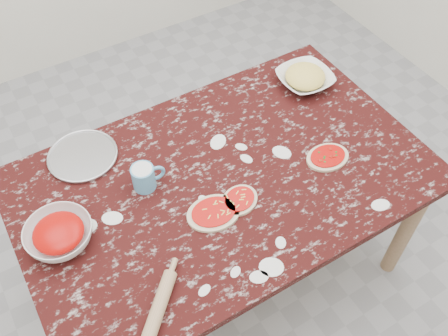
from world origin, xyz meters
TOP-DOWN VIEW (x-y plane):
  - ground at (0.00, 0.00)m, footprint 4.00×4.00m
  - worktable at (0.00, 0.00)m, footprint 1.60×1.00m
  - pizza_tray at (-0.44, 0.38)m, footprint 0.30×0.30m
  - sauce_bowl at (-0.64, 0.04)m, footprint 0.27×0.27m
  - cheese_bowl at (0.59, 0.27)m, footprint 0.25×0.25m
  - flour_mug at (-0.28, 0.11)m, footprint 0.13×0.09m
  - pizza_left at (-0.12, -0.13)m, footprint 0.22×0.18m
  - pizza_mid at (-0.01, -0.13)m, footprint 0.18×0.17m
  - pizza_right at (0.40, -0.14)m, footprint 0.19×0.15m
  - rolling_pin at (-0.45, -0.36)m, footprint 0.20×0.20m

SIDE VIEW (x-z plane):
  - ground at x=0.00m, z-range 0.00..0.00m
  - worktable at x=0.00m, z-range 0.29..1.04m
  - pizza_tray at x=-0.44m, z-range 0.75..0.76m
  - pizza_left at x=-0.12m, z-range 0.75..0.77m
  - pizza_mid at x=-0.01m, z-range 0.75..0.77m
  - pizza_right at x=0.40m, z-range 0.75..0.77m
  - rolling_pin at x=-0.45m, z-range 0.75..0.80m
  - cheese_bowl at x=0.59m, z-range 0.75..0.81m
  - sauce_bowl at x=-0.64m, z-range 0.75..0.82m
  - flour_mug at x=-0.28m, z-range 0.75..0.85m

